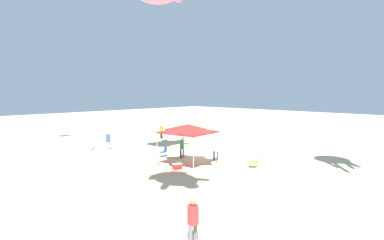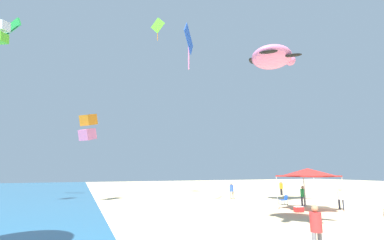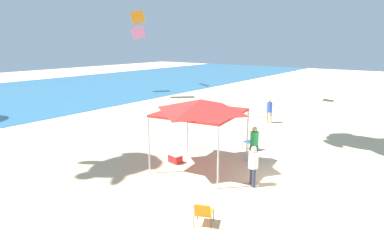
{
  "view_description": "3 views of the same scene",
  "coord_description": "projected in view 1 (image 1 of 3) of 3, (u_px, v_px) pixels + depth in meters",
  "views": [
    {
      "loc": [
        -16.32,
        19.45,
        5.5
      ],
      "look_at": [
        -0.24,
        3.04,
        3.3
      ],
      "focal_mm": 28.23,
      "sensor_mm": 36.0,
      "label": 1
    },
    {
      "loc": [
        -16.9,
        19.95,
        2.91
      ],
      "look_at": [
        0.93,
        12.71,
        6.48
      ],
      "focal_mm": 25.59,
      "sensor_mm": 36.0,
      "label": 2
    },
    {
      "loc": [
        -12.18,
        -4.0,
        5.47
      ],
      "look_at": [
        -0.79,
        4.41,
        2.12
      ],
      "focal_mm": 30.95,
      "sensor_mm": 36.0,
      "label": 3
    }
  ],
  "objects": [
    {
      "name": "person_far_stroller",
      "position": [
        193.0,
        218.0,
        10.78
      ],
      "size": [
        0.4,
        0.45,
        1.69
      ],
      "rotation": [
        0.0,
        0.0,
        4.85
      ],
      "color": "slate",
      "rests_on": "ground"
    },
    {
      "name": "person_near_umbrella",
      "position": [
        108.0,
        139.0,
        28.32
      ],
      "size": [
        0.4,
        0.44,
        1.67
      ],
      "rotation": [
        0.0,
        0.0,
        4.57
      ],
      "color": "#C6B28C",
      "rests_on": "ground"
    },
    {
      "name": "person_watching_sky",
      "position": [
        161.0,
        130.0,
        35.02
      ],
      "size": [
        0.42,
        0.39,
        1.64
      ],
      "rotation": [
        0.0,
        0.0,
        2.83
      ],
      "color": "black",
      "rests_on": "ground"
    },
    {
      "name": "cooler_box",
      "position": [
        177.0,
        166.0,
        21.31
      ],
      "size": [
        0.53,
        0.69,
        0.4
      ],
      "color": "red",
      "rests_on": "ground"
    },
    {
      "name": "person_kite_handler",
      "position": [
        182.0,
        146.0,
        24.91
      ],
      "size": [
        0.39,
        0.44,
        1.65
      ],
      "rotation": [
        0.0,
        0.0,
        4.67
      ],
      "color": "#33384C",
      "rests_on": "ground"
    },
    {
      "name": "folding_chair_right_of_tent",
      "position": [
        255.0,
        161.0,
        21.63
      ],
      "size": [
        0.78,
        0.72,
        0.82
      ],
      "rotation": [
        0.0,
        0.0,
        1.99
      ],
      "color": "black",
      "rests_on": "ground"
    },
    {
      "name": "person_beachcomber",
      "position": [
        216.0,
        149.0,
        23.98
      ],
      "size": [
        0.38,
        0.38,
        1.6
      ],
      "rotation": [
        0.0,
        0.0,
        0.74
      ],
      "color": "#33384C",
      "rests_on": "ground"
    },
    {
      "name": "ground",
      "position": [
        215.0,
        156.0,
        25.73
      ],
      "size": [
        120.0,
        120.0,
        0.1
      ],
      "primitive_type": "cube",
      "color": "#D6BC8C"
    },
    {
      "name": "folding_chair_facing_ocean",
      "position": [
        164.0,
        151.0,
        25.36
      ],
      "size": [
        0.63,
        0.71,
        0.82
      ],
      "rotation": [
        0.0,
        0.0,
        2.95
      ],
      "color": "black",
      "rests_on": "ground"
    },
    {
      "name": "canopy_tent",
      "position": [
        188.0,
        129.0,
        22.11
      ],
      "size": [
        3.78,
        3.67,
        3.09
      ],
      "rotation": [
        0.0,
        0.0,
        0.14
      ],
      "color": "#B7B7BC",
      "rests_on": "ground"
    }
  ]
}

